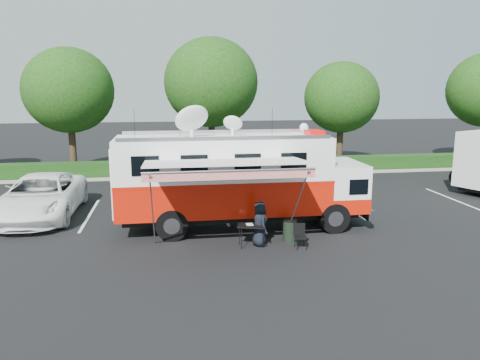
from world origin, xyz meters
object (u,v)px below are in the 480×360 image
object	(u,v)px
trash_bin	(290,230)
white_suv	(43,217)
command_truck	(240,178)
folding_table	(251,226)

from	to	relation	value
trash_bin	white_suv	bearing A→B (deg)	154.08
white_suv	command_truck	bearing A→B (deg)	-18.99
white_suv	folding_table	bearing A→B (deg)	-31.37
command_truck	trash_bin	distance (m)	2.99
white_suv	trash_bin	xyz separation A→B (m)	(10.07, -4.89, 0.42)
folding_table	trash_bin	distance (m)	1.64
white_suv	folding_table	size ratio (longest dim) A/B	6.02
white_suv	trash_bin	world-z (taller)	white_suv
white_suv	folding_table	distance (m)	10.06
command_truck	white_suv	size ratio (longest dim) A/B	1.51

